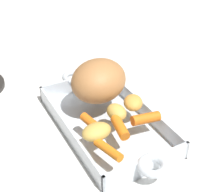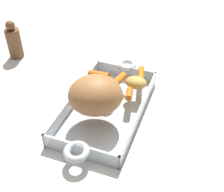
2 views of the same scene
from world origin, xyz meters
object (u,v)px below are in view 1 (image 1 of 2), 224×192
at_px(baby_carrot_center_right, 108,150).
at_px(potato_whole, 117,112).
at_px(potato_halved, 97,132).
at_px(pork_roast, 99,81).
at_px(baby_carrot_short, 89,121).
at_px(baby_carrot_northwest, 120,127).
at_px(roasting_dish, 106,122).
at_px(potato_golden_small, 133,103).
at_px(baby_carrot_southeast, 146,118).

distance_m(baby_carrot_center_right, potato_whole, 0.11).
height_order(potato_whole, potato_halved, same).
height_order(pork_roast, baby_carrot_short, pork_roast).
distance_m(baby_carrot_northwest, potato_halved, 0.05).
xyz_separation_m(pork_roast, potato_whole, (0.09, -0.00, -0.03)).
distance_m(potato_whole, potato_halved, 0.08).
xyz_separation_m(baby_carrot_short, potato_halved, (0.05, -0.01, 0.01)).
distance_m(baby_carrot_center_right, potato_halved, 0.05).
relative_size(pork_roast, potato_halved, 2.20).
bearing_deg(baby_carrot_short, baby_carrot_northwest, 41.56).
bearing_deg(roasting_dish, potato_golden_small, 68.82).
distance_m(baby_carrot_short, potato_whole, 0.06).
distance_m(pork_roast, baby_carrot_northwest, 0.14).
bearing_deg(baby_carrot_southeast, potato_whole, -132.77).
height_order(roasting_dish, potato_halved, potato_halved).
bearing_deg(baby_carrot_northwest, baby_carrot_short, -138.44).
distance_m(pork_roast, potato_halved, 0.15).
relative_size(baby_carrot_short, baby_carrot_northwest, 0.72).
relative_size(roasting_dish, potato_halved, 7.06).
xyz_separation_m(potato_whole, potato_halved, (0.04, -0.07, -0.00)).
relative_size(baby_carrot_center_right, potato_halved, 1.11).
height_order(pork_roast, potato_golden_small, pork_roast).
height_order(roasting_dish, baby_carrot_northwest, baby_carrot_northwest).
bearing_deg(potato_halved, baby_carrot_northwest, 84.31).
xyz_separation_m(pork_roast, baby_carrot_short, (0.08, -0.06, -0.04)).
relative_size(pork_roast, baby_carrot_southeast, 2.13).
xyz_separation_m(roasting_dish, potato_halved, (0.08, -0.06, 0.05)).
height_order(potato_golden_small, potato_halved, potato_halved).
xyz_separation_m(potato_whole, potato_golden_small, (-0.02, 0.05, -0.00)).
distance_m(potato_whole, potato_golden_small, 0.05).
height_order(pork_roast, baby_carrot_southeast, pork_roast).
xyz_separation_m(baby_carrot_short, baby_carrot_northwest, (0.05, 0.05, 0.00)).
xyz_separation_m(baby_carrot_northwest, baby_carrot_southeast, (0.00, 0.06, 0.00)).
xyz_separation_m(baby_carrot_center_right, potato_halved, (-0.05, 0.00, 0.01)).
height_order(roasting_dish, potato_golden_small, potato_golden_small).
height_order(baby_carrot_northwest, potato_whole, potato_whole).
relative_size(baby_carrot_short, potato_halved, 0.67).
relative_size(baby_carrot_center_right, baby_carrot_short, 1.65).
height_order(baby_carrot_northwest, baby_carrot_southeast, same).
height_order(baby_carrot_southeast, potato_golden_small, potato_golden_small).
xyz_separation_m(pork_roast, baby_carrot_northwest, (0.13, -0.02, -0.04)).
distance_m(potato_golden_small, potato_halved, 0.13).
xyz_separation_m(roasting_dish, pork_roast, (-0.05, 0.01, 0.08)).
bearing_deg(potato_golden_small, baby_carrot_center_right, -48.99).
bearing_deg(potato_halved, potato_golden_small, 114.05).
bearing_deg(baby_carrot_southeast, potato_golden_small, 175.77).
xyz_separation_m(baby_carrot_southeast, potato_halved, (-0.01, -0.12, 0.00)).
relative_size(baby_carrot_center_right, potato_whole, 1.33).
distance_m(baby_carrot_short, potato_halved, 0.05).
xyz_separation_m(potato_golden_small, potato_halved, (0.05, -0.12, 0.00)).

